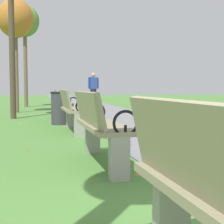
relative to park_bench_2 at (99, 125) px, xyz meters
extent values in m
cube|color=slate|center=(1.82, 15.02, -0.48)|extent=(2.63, 44.00, 0.02)
cube|color=gray|center=(-0.14, -2.88, 0.21)|extent=(0.15, 1.60, 0.40)
cube|color=#99968E|center=(0.04, -2.14, -0.26)|extent=(0.20, 0.12, 0.45)
torus|color=black|center=(0.10, -2.12, 0.10)|extent=(0.27, 0.04, 0.27)
cylinder|color=black|center=(0.10, -2.12, 0.02)|extent=(0.03, 0.03, 0.12)
cube|color=gray|center=(0.05, 0.00, -0.01)|extent=(0.47, 1.61, 0.05)
cube|color=gray|center=(-0.14, 0.00, 0.21)|extent=(0.15, 1.60, 0.40)
cube|color=#99968E|center=(0.06, -0.74, -0.26)|extent=(0.20, 0.12, 0.45)
cube|color=#99968E|center=(0.04, 0.74, -0.26)|extent=(0.20, 0.12, 0.45)
torus|color=black|center=(0.12, -0.76, 0.10)|extent=(0.27, 0.03, 0.27)
cylinder|color=black|center=(0.12, -0.76, 0.02)|extent=(0.03, 0.03, 0.12)
torus|color=black|center=(0.10, 0.76, 0.10)|extent=(0.27, 0.03, 0.27)
cylinder|color=black|center=(0.10, 0.76, 0.02)|extent=(0.03, 0.03, 0.12)
cube|color=gray|center=(0.05, 3.12, -0.01)|extent=(0.45, 1.60, 0.05)
cube|color=gray|center=(-0.14, 3.12, 0.21)|extent=(0.14, 1.60, 0.40)
cube|color=#99968E|center=(0.06, 2.38, -0.26)|extent=(0.20, 0.12, 0.45)
cube|color=#99968E|center=(0.05, 3.86, -0.26)|extent=(0.20, 0.12, 0.45)
torus|color=black|center=(0.12, 2.36, 0.10)|extent=(0.27, 0.03, 0.27)
cylinder|color=black|center=(0.12, 2.36, 0.02)|extent=(0.03, 0.03, 0.12)
torus|color=black|center=(0.11, 3.88, 0.10)|extent=(0.27, 0.03, 0.27)
cylinder|color=black|center=(0.11, 3.88, 0.02)|extent=(0.03, 0.03, 0.12)
cube|color=gray|center=(0.05, 6.01, -0.01)|extent=(0.52, 1.62, 0.05)
cube|color=gray|center=(-0.14, 6.02, 0.21)|extent=(0.20, 1.60, 0.40)
cube|color=#99968E|center=(0.02, 5.28, -0.26)|extent=(0.21, 0.13, 0.45)
cube|color=#99968E|center=(0.09, 6.75, -0.26)|extent=(0.21, 0.13, 0.45)
torus|color=black|center=(0.08, 5.25, 0.10)|extent=(0.27, 0.04, 0.27)
cylinder|color=black|center=(0.08, 5.25, 0.02)|extent=(0.03, 0.03, 0.12)
torus|color=black|center=(0.15, 6.77, 0.10)|extent=(0.27, 0.04, 0.27)
cylinder|color=black|center=(0.15, 6.77, 0.02)|extent=(0.03, 0.03, 0.12)
cylinder|color=#4C3D2D|center=(-1.41, 6.54, 1.60)|extent=(0.17, 0.17, 4.16)
cylinder|color=brown|center=(-1.42, 9.02, 1.03)|extent=(0.13, 0.13, 3.03)
ellipsoid|color=#B26B28|center=(-1.42, 9.02, 3.00)|extent=(1.30, 1.30, 1.43)
cylinder|color=brown|center=(-1.19, 12.76, 1.33)|extent=(0.18, 0.18, 3.63)
ellipsoid|color=#5B8438|center=(-1.19, 12.76, 3.63)|extent=(1.37, 1.37, 1.51)
cylinder|color=#2D2D38|center=(1.87, 11.77, -0.04)|extent=(0.14, 0.14, 0.85)
cylinder|color=#2D2D38|center=(2.03, 11.79, -0.04)|extent=(0.14, 0.14, 0.85)
cube|color=#2D4799|center=(1.95, 11.78, 0.66)|extent=(0.37, 0.27, 0.56)
sphere|color=tan|center=(1.95, 11.78, 1.05)|extent=(0.20, 0.20, 0.20)
cylinder|color=#2D4799|center=(1.73, 11.75, 0.66)|extent=(0.09, 0.09, 0.52)
cylinder|color=#2D4799|center=(2.17, 11.81, 0.66)|extent=(0.09, 0.09, 0.52)
cylinder|color=#38383D|center=(-0.15, 4.62, -0.09)|extent=(0.44, 0.44, 0.80)
torus|color=black|center=(-0.15, 4.62, 0.33)|extent=(0.48, 0.48, 0.04)
cylinder|color=gold|center=(2.26, 4.33, -0.46)|extent=(0.08, 0.08, 0.00)
cylinder|color=#BC842D|center=(0.33, -0.56, -0.48)|extent=(0.15, 0.15, 0.00)
cylinder|color=gold|center=(1.64, 4.05, -0.46)|extent=(0.07, 0.07, 0.00)
cylinder|color=#93511E|center=(0.71, 1.18, -0.46)|extent=(0.13, 0.13, 0.00)
cylinder|color=#93511E|center=(0.96, 6.77, -0.46)|extent=(0.13, 0.13, 0.00)
cylinder|color=gold|center=(2.14, 8.33, -0.46)|extent=(0.10, 0.10, 0.00)
cylinder|color=brown|center=(2.92, 6.57, -0.46)|extent=(0.12, 0.12, 0.00)
cylinder|color=gold|center=(0.15, 1.23, -0.48)|extent=(0.09, 0.09, 0.00)
cylinder|color=gold|center=(1.71, 4.84, -0.46)|extent=(0.15, 0.15, 0.00)
cylinder|color=gold|center=(-1.14, 5.03, -0.48)|extent=(0.12, 0.12, 0.00)
cylinder|color=brown|center=(-0.88, 1.12, -0.48)|extent=(0.09, 0.09, 0.00)
cylinder|color=#93511E|center=(2.01, 0.71, -0.46)|extent=(0.12, 0.12, 0.00)
cylinder|color=brown|center=(1.57, 8.59, -0.46)|extent=(0.14, 0.14, 0.00)
cylinder|color=#AD6B23|center=(-0.82, 8.97, -0.48)|extent=(0.14, 0.14, 0.00)
camera|label=1|loc=(-0.76, -4.00, 0.47)|focal=53.74mm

